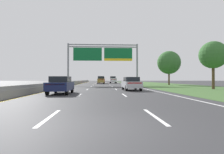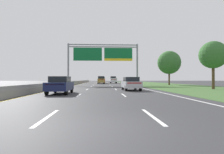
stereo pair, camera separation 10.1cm
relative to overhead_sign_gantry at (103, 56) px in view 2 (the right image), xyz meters
The scene contains 12 objects.
ground_plane 6.31m from the overhead_sign_gantry, 133.91° to the right, with size 220.00×220.00×0.00m, color #333335.
lane_striping 6.34m from the overhead_sign_gantry, 111.29° to the right, with size 11.96×106.00×0.01m.
grass_verge_right 15.03m from the overhead_sign_gantry, ahead, with size 14.00×110.00×0.02m, color #3D602D.
median_barrier_concrete 9.11m from the overhead_sign_gantry, behind, with size 0.60×110.00×0.85m.
overhead_sign_gantry is the anchor object (origin of this frame).
pickup_truck_white 20.94m from the overhead_sign_gantry, 80.44° to the left, with size 2.01×5.40×2.20m.
car_silver_right_lane_sedan 19.26m from the overhead_sign_gantry, 80.06° to the right, with size 1.89×4.43×1.57m.
car_gold_centre_lane_suv 13.72m from the overhead_sign_gantry, 92.29° to the left, with size 1.96×4.72×2.11m.
car_navy_left_lane_sedan 24.04m from the overhead_sign_gantry, 99.90° to the right, with size 1.85×4.41×1.57m.
car_red_centre_lane_suv 20.67m from the overhead_sign_gantry, 90.57° to the left, with size 1.98×4.73×2.11m.
roadside_tree_near 21.78m from the overhead_sign_gantry, 48.57° to the right, with size 3.58×3.58×6.31m.
roadside_tree_mid 14.81m from the overhead_sign_gantry, ahead, with size 5.14×5.14×7.59m.
Camera 2 is at (0.05, -5.26, 1.33)m, focal length 30.61 mm.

